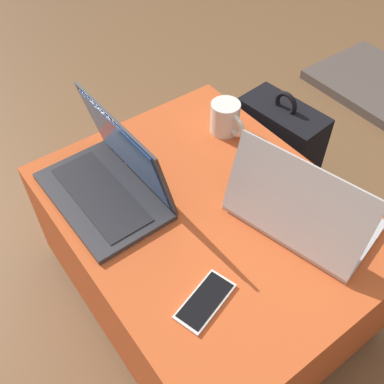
% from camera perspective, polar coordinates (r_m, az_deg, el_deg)
% --- Properties ---
extents(ground_plane, '(14.00, 14.00, 0.00)m').
position_cam_1_polar(ground_plane, '(1.55, 1.63, -12.40)').
color(ground_plane, brown).
extents(ottoman, '(0.90, 0.70, 0.43)m').
position_cam_1_polar(ottoman, '(1.37, 1.83, -7.87)').
color(ottoman, maroon).
rests_on(ottoman, ground_plane).
extents(laptop_near, '(0.38, 0.25, 0.25)m').
position_cam_1_polar(laptop_near, '(1.21, -10.34, 1.57)').
color(laptop_near, '#333338').
rests_on(laptop_near, ottoman).
extents(laptop_far, '(0.40, 0.31, 0.23)m').
position_cam_1_polar(laptop_far, '(1.16, 13.66, -2.41)').
color(laptop_far, silver).
rests_on(laptop_far, ottoman).
extents(cell_phone, '(0.11, 0.17, 0.01)m').
position_cam_1_polar(cell_phone, '(1.04, 1.69, -13.69)').
color(cell_phone, white).
rests_on(cell_phone, ottoman).
extents(backpack, '(0.31, 0.22, 0.49)m').
position_cam_1_polar(backpack, '(1.69, 10.78, 4.44)').
color(backpack, black).
rests_on(backpack, ground_plane).
extents(coffee_mug, '(0.13, 0.09, 0.10)m').
position_cam_1_polar(coffee_mug, '(1.39, 4.33, 9.32)').
color(coffee_mug, white).
rests_on(coffee_mug, ottoman).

